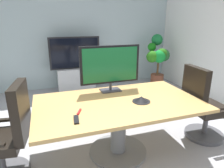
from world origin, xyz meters
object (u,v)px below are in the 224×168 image
Objects in this scene: tv_monitor at (110,66)px; office_chair_right at (202,109)px; conference_phone at (141,99)px; conference_table at (118,115)px; office_chair_left at (8,141)px; potted_plant at (158,58)px; wall_display_unit at (76,72)px; remote_control at (76,120)px.

office_chair_right is at bearing -20.69° from tv_monitor.
office_chair_right is at bearing 2.10° from conference_phone.
conference_table is 2.40× the size of tv_monitor.
office_chair_left reaches higher than conference_phone.
potted_plant is (1.95, 1.95, -0.34)m from tv_monitor.
wall_display_unit is 7.71× the size of remote_control.
potted_plant is 3.70m from remote_control.
conference_table is 11.86× the size of remote_control.
potted_plant is (0.71, 2.42, 0.29)m from office_chair_right.
tv_monitor is (0.03, 0.41, 0.54)m from conference_table.
wall_display_unit is (-1.39, 2.76, -0.01)m from office_chair_right.
potted_plant reaches higher than conference_table.
conference_phone is at bearing 95.26° from office_chair_left.
potted_plant is 3.00m from conference_phone.
wall_display_unit is (1.16, 2.74, -0.01)m from office_chair_left.
potted_plant is at bearing 55.03° from conference_phone.
wall_display_unit is at bearing 29.47° from office_chair_right.
office_chair_right reaches higher than conference_phone.
conference_phone is (0.26, -0.10, 0.21)m from conference_table.
conference_table is 3.09m from potted_plant.
conference_phone is (-1.01, -0.04, 0.30)m from office_chair_right.
tv_monitor is 0.65m from conference_phone.
office_chair_right is (2.55, -0.03, 0.00)m from office_chair_left.
conference_table is 1.85× the size of office_chair_right.
tv_monitor is (1.30, 0.44, 0.63)m from office_chair_left.
office_chair_right is 1.47m from tv_monitor.
tv_monitor is at bearing 114.88° from conference_phone.
conference_table is 9.17× the size of conference_phone.
tv_monitor is 2.39m from wall_display_unit.
conference_table is 0.68m from tv_monitor.
wall_display_unit is 3.08m from remote_control.
remote_control is at bearing 75.22° from office_chair_left.
office_chair_left is 1.57m from conference_phone.
remote_control is (-2.55, -2.68, -0.01)m from potted_plant.
tv_monitor is 3.82× the size of conference_phone.
conference_table is 0.35m from conference_phone.
potted_plant is at bearing 134.00° from office_chair_left.
office_chair_right is at bearing -63.37° from wall_display_unit.
tv_monitor is 0.63× the size of potted_plant.
office_chair_left is 6.41× the size of remote_control.
wall_display_unit is at bearing 164.72° from office_chair_left.
office_chair_right is 0.82× the size of potted_plant.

